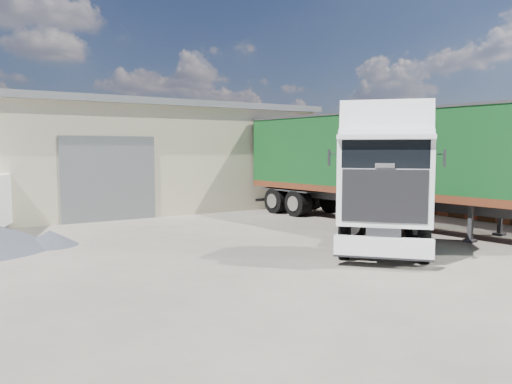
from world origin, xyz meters
TOP-DOWN VIEW (x-y plane):
  - ground at (0.00, 0.00)m, footprint 120.00×120.00m
  - brick_boundary_wall at (11.50, 6.00)m, footprint 0.35×26.00m
  - tractor_unit at (3.11, -0.77)m, footprint 6.35×6.15m
  - box_trailer at (7.23, 3.36)m, footprint 4.40×13.85m

SIDE VIEW (x-z plane):
  - ground at x=0.00m, z-range 0.00..0.00m
  - brick_boundary_wall at x=11.50m, z-range 0.00..2.50m
  - tractor_unit at x=3.11m, z-range -0.35..4.02m
  - box_trailer at x=7.23m, z-range 0.50..5.02m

